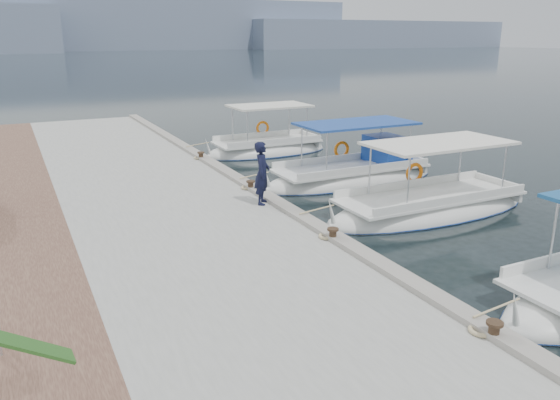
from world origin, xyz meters
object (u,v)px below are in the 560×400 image
at_px(fishing_caique_c, 429,209).
at_px(fishing_caique_d, 353,177).
at_px(fisherman, 262,173).
at_px(fishing_caique_e, 267,150).

height_order(fishing_caique_c, fishing_caique_d, same).
bearing_deg(fishing_caique_c, fisherman, 160.19).
bearing_deg(fishing_caique_e, fishing_caique_c, -86.17).
relative_size(fishing_caique_d, fisherman, 3.87).
distance_m(fishing_caique_c, fishing_caique_e, 10.40).
bearing_deg(fishing_caique_c, fishing_caique_d, 89.65).
relative_size(fishing_caique_e, fisherman, 3.21).
xyz_separation_m(fishing_caique_c, fishing_caique_e, (-0.69, 10.37, 0.00)).
relative_size(fishing_caique_d, fishing_caique_e, 1.21).
relative_size(fishing_caique_c, fishing_caique_d, 1.02).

